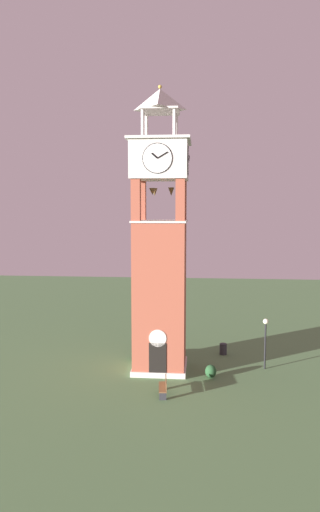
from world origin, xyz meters
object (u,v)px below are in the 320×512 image
Objects in this scene: clock_tower at (160,257)px; park_bench at (164,387)px; lamp_post at (265,334)px; trash_bin at (223,349)px.

clock_tower reaches higher than park_bench.
trash_bin is (-2.60, 2.80, -1.99)m from lamp_post.
lamp_post reaches higher than trash_bin.
clock_tower is 5.40× the size of lamp_post.
trash_bin is (3.71, 7.68, -0.08)m from park_bench.
clock_tower is 8.59m from lamp_post.
park_bench is at bearing -115.81° from trash_bin.
clock_tower reaches higher than lamp_post.
clock_tower is at bearing -141.33° from trash_bin.
lamp_post is (6.32, 4.88, 1.90)m from park_bench.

